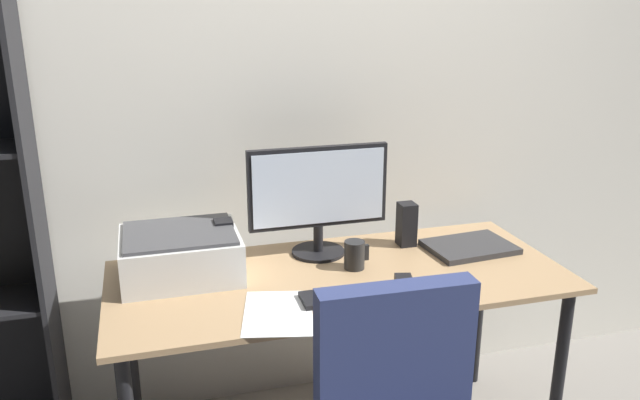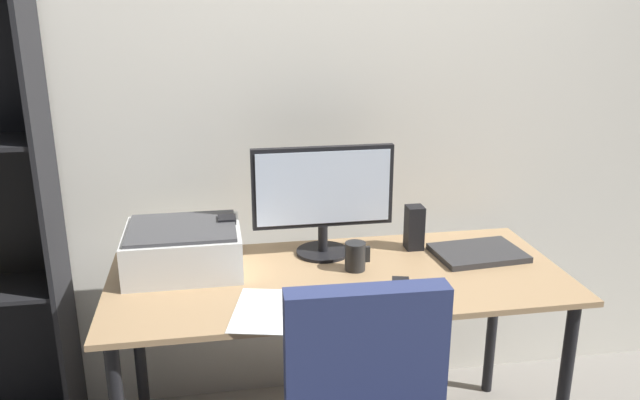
# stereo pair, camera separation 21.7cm
# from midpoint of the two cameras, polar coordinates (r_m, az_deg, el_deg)

# --- Properties ---
(back_wall) EXTENTS (6.40, 0.10, 2.60)m
(back_wall) POSITION_cam_midpoint_polar(r_m,az_deg,el_deg) (2.56, 1.95, 9.53)
(back_wall) COLOR silver
(back_wall) RESTS_ON ground
(desk) EXTENTS (1.59, 0.69, 0.74)m
(desk) POSITION_cam_midpoint_polar(r_m,az_deg,el_deg) (2.28, 4.44, -8.71)
(desk) COLOR tan
(desk) RESTS_ON ground
(monitor) EXTENTS (0.52, 0.20, 0.41)m
(monitor) POSITION_cam_midpoint_polar(r_m,az_deg,el_deg) (2.33, 2.93, 0.53)
(monitor) COLOR black
(monitor) RESTS_ON desk
(keyboard) EXTENTS (0.29, 0.11, 0.02)m
(keyboard) POSITION_cam_midpoint_polar(r_m,az_deg,el_deg) (2.07, 4.73, -8.70)
(keyboard) COLOR black
(keyboard) RESTS_ON desk
(mouse) EXTENTS (0.08, 0.11, 0.03)m
(mouse) POSITION_cam_midpoint_polar(r_m,az_deg,el_deg) (2.14, 10.15, -7.70)
(mouse) COLOR black
(mouse) RESTS_ON desk
(coffee_mug) EXTENTS (0.09, 0.07, 0.10)m
(coffee_mug) POSITION_cam_midpoint_polar(r_m,az_deg,el_deg) (2.27, 5.94, -5.08)
(coffee_mug) COLOR black
(coffee_mug) RESTS_ON desk
(laptop) EXTENTS (0.34, 0.26, 0.02)m
(laptop) POSITION_cam_midpoint_polar(r_m,az_deg,el_deg) (2.49, 16.40, -4.60)
(laptop) COLOR #2D2D30
(laptop) RESTS_ON desk
(speaker_left) EXTENTS (0.06, 0.07, 0.17)m
(speaker_left) POSITION_cam_midpoint_polar(r_m,az_deg,el_deg) (2.33, -5.61, -3.54)
(speaker_left) COLOR black
(speaker_left) RESTS_ON desk
(speaker_right) EXTENTS (0.06, 0.07, 0.17)m
(speaker_right) POSITION_cam_midpoint_polar(r_m,az_deg,el_deg) (2.47, 10.93, -2.48)
(speaker_right) COLOR black
(speaker_right) RESTS_ON desk
(printer) EXTENTS (0.40, 0.34, 0.16)m
(printer) POSITION_cam_midpoint_polar(r_m,az_deg,el_deg) (2.28, -9.47, -4.32)
(printer) COLOR silver
(printer) RESTS_ON desk
(paper_sheet) EXTENTS (0.27, 0.34, 0.00)m
(paper_sheet) POSITION_cam_midpoint_polar(r_m,az_deg,el_deg) (1.99, -1.52, -9.91)
(paper_sheet) COLOR white
(paper_sheet) RESTS_ON desk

